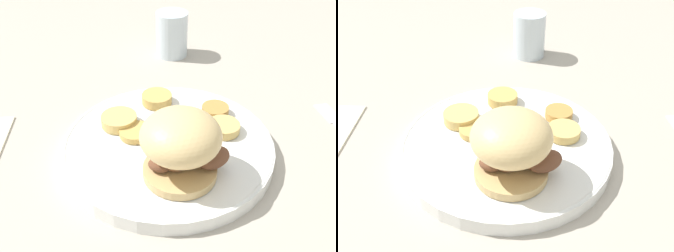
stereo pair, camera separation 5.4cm
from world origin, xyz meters
TOP-DOWN VIEW (x-y plane):
  - ground_plane at (0.00, 0.00)m, footprint 4.00×4.00m
  - dinner_plate at (0.00, 0.00)m, footprint 0.30×0.30m
  - sandwich at (0.05, -0.04)m, footprint 0.12×0.10m
  - potato_round_0 at (-0.07, 0.07)m, footprint 0.05×0.05m
  - potato_round_1 at (-0.08, -0.01)m, footprint 0.05×0.05m
  - potato_round_2 at (0.02, 0.10)m, footprint 0.04×0.04m
  - potato_round_3 at (0.05, 0.07)m, footprint 0.05×0.05m
  - potato_round_4 at (-0.05, -0.02)m, footprint 0.05×0.05m
  - drinking_glass at (-0.18, 0.26)m, footprint 0.07×0.07m

SIDE VIEW (x-z plane):
  - ground_plane at x=0.00m, z-range 0.00..0.00m
  - dinner_plate at x=0.00m, z-range 0.00..0.02m
  - potato_round_4 at x=-0.05m, z-range 0.02..0.03m
  - potato_round_3 at x=0.05m, z-range 0.02..0.04m
  - potato_round_2 at x=0.02m, z-range 0.02..0.04m
  - potato_round_0 at x=-0.07m, z-range 0.02..0.04m
  - potato_round_1 at x=-0.08m, z-range 0.02..0.04m
  - drinking_glass at x=-0.18m, z-range 0.00..0.09m
  - sandwich at x=0.05m, z-range 0.03..0.12m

